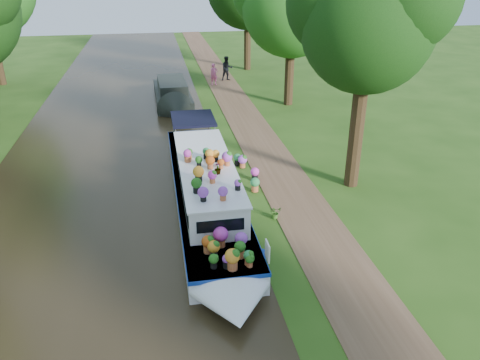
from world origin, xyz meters
The scene contains 9 objects.
ground centered at (0.00, 0.00, 0.00)m, with size 100.00×100.00×0.00m, color #244711.
canal_water centered at (-6.00, 0.00, 0.01)m, with size 10.00×100.00×0.02m, color black.
towpath centered at (1.20, 0.00, 0.01)m, with size 2.20×100.00×0.03m, color brown.
plant_boat centered at (-2.25, 1.85, 0.85)m, with size 2.29×13.52×2.30m.
tree_near_overhang centered at (3.79, 3.06, 6.60)m, with size 5.52×5.28×8.99m.
second_boat centered at (-2.75, 16.72, 0.60)m, with size 2.32×7.63×1.47m.
pedestrian_pink centered at (0.50, 20.96, 0.80)m, with size 0.56×0.37×1.54m, color #C85275.
pedestrian_dark centered at (1.67, 22.17, 0.94)m, with size 0.88×0.69×1.81m, color black.
verge_plant centered at (0.05, 0.86, 0.23)m, with size 0.42×0.36×0.47m, color #38681F.
Camera 1 is at (-3.80, -13.24, 8.33)m, focal length 35.00 mm.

